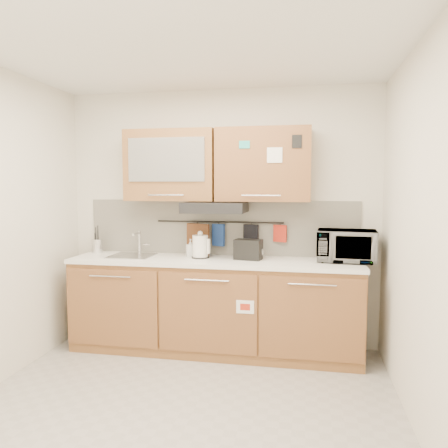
% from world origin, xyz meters
% --- Properties ---
extents(floor, '(3.20, 3.20, 0.00)m').
position_xyz_m(floor, '(0.00, 0.00, 0.00)').
color(floor, '#9E9993').
rests_on(floor, ground).
extents(ceiling, '(3.20, 3.20, 0.00)m').
position_xyz_m(ceiling, '(0.00, 0.00, 2.60)').
color(ceiling, white).
rests_on(ceiling, wall_back).
extents(wall_back, '(3.20, 0.00, 3.20)m').
position_xyz_m(wall_back, '(0.00, 1.50, 1.30)').
color(wall_back, silver).
rests_on(wall_back, ground).
extents(wall_right, '(0.00, 3.00, 3.00)m').
position_xyz_m(wall_right, '(1.60, 0.00, 1.30)').
color(wall_right, silver).
rests_on(wall_right, ground).
extents(base_cabinet, '(2.80, 0.64, 0.88)m').
position_xyz_m(base_cabinet, '(0.00, 1.19, 0.41)').
color(base_cabinet, '#996136').
rests_on(base_cabinet, floor).
extents(countertop, '(2.82, 0.62, 0.04)m').
position_xyz_m(countertop, '(0.00, 1.19, 0.90)').
color(countertop, white).
rests_on(countertop, base_cabinet).
extents(backsplash, '(2.80, 0.02, 0.56)m').
position_xyz_m(backsplash, '(0.00, 1.49, 1.20)').
color(backsplash, silver).
rests_on(backsplash, countertop).
extents(upper_cabinets, '(1.82, 0.37, 0.70)m').
position_xyz_m(upper_cabinets, '(-0.00, 1.32, 1.83)').
color(upper_cabinets, '#996136').
rests_on(upper_cabinets, wall_back).
extents(range_hood, '(0.60, 0.46, 0.10)m').
position_xyz_m(range_hood, '(0.00, 1.25, 1.42)').
color(range_hood, black).
rests_on(range_hood, upper_cabinets).
extents(sink, '(0.42, 0.40, 0.26)m').
position_xyz_m(sink, '(-0.85, 1.21, 0.92)').
color(sink, silver).
rests_on(sink, countertop).
extents(utensil_rail, '(1.30, 0.02, 0.02)m').
position_xyz_m(utensil_rail, '(0.00, 1.45, 1.26)').
color(utensil_rail, black).
rests_on(utensil_rail, backsplash).
extents(utensil_crock, '(0.14, 0.14, 0.29)m').
position_xyz_m(utensil_crock, '(-1.30, 1.35, 1.00)').
color(utensil_crock, silver).
rests_on(utensil_crock, countertop).
extents(kettle, '(0.20, 0.19, 0.27)m').
position_xyz_m(kettle, '(-0.15, 1.23, 1.03)').
color(kettle, white).
rests_on(kettle, countertop).
extents(toaster, '(0.28, 0.20, 0.19)m').
position_xyz_m(toaster, '(0.33, 1.23, 1.02)').
color(toaster, black).
rests_on(toaster, countertop).
extents(microwave, '(0.56, 0.40, 0.30)m').
position_xyz_m(microwave, '(1.25, 1.29, 1.07)').
color(microwave, '#999999').
rests_on(microwave, countertop).
extents(soap_bottle, '(0.11, 0.11, 0.18)m').
position_xyz_m(soap_bottle, '(-0.26, 1.29, 1.01)').
color(soap_bottle, '#999999').
rests_on(soap_bottle, countertop).
extents(cutting_board, '(0.28, 0.14, 0.37)m').
position_xyz_m(cutting_board, '(-0.23, 1.44, 1.05)').
color(cutting_board, brown).
rests_on(cutting_board, utensil_rail).
extents(oven_mitt, '(0.14, 0.08, 0.23)m').
position_xyz_m(oven_mitt, '(-0.01, 1.44, 1.13)').
color(oven_mitt, navy).
rests_on(oven_mitt, utensil_rail).
extents(dark_pouch, '(0.16, 0.09, 0.24)m').
position_xyz_m(dark_pouch, '(0.33, 1.44, 1.12)').
color(dark_pouch, black).
rests_on(dark_pouch, utensil_rail).
extents(pot_holder, '(0.14, 0.07, 0.17)m').
position_xyz_m(pot_holder, '(0.62, 1.44, 1.16)').
color(pot_holder, '#B12617').
rests_on(pot_holder, utensil_rail).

